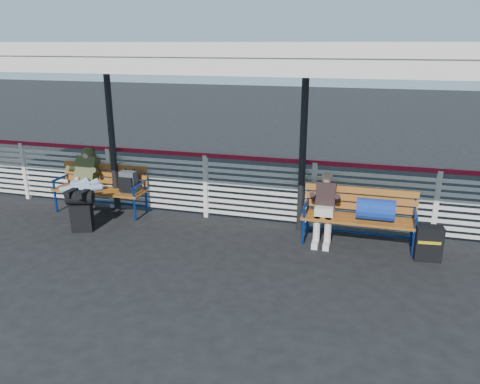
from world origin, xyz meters
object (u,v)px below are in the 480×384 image
(companion_person, at_px, (325,207))
(suitcase_side, at_px, (428,243))
(bench_left, at_px, (108,184))
(luggage_stack, at_px, (81,209))
(traveler_man, at_px, (83,182))
(bench_right, at_px, (367,211))

(companion_person, distance_m, suitcase_side, 1.66)
(bench_left, relative_size, suitcase_side, 3.31)
(luggage_stack, height_order, suitcase_side, luggage_stack)
(traveler_man, bearing_deg, companion_person, 1.12)
(bench_left, distance_m, bench_right, 4.82)
(luggage_stack, xyz_separation_m, suitcase_side, (5.70, 0.42, -0.13))
(luggage_stack, bearing_deg, companion_person, -8.70)
(bench_right, bearing_deg, traveler_man, -178.95)
(luggage_stack, xyz_separation_m, companion_person, (4.10, 0.72, 0.19))
(bench_right, xyz_separation_m, traveler_man, (-5.13, -0.09, 0.08))
(companion_person, bearing_deg, suitcase_side, -10.54)
(bench_left, relative_size, bench_right, 1.00)
(bench_right, bearing_deg, luggage_stack, -171.40)
(traveler_man, xyz_separation_m, suitcase_side, (6.05, -0.21, -0.40))
(luggage_stack, bearing_deg, bench_right, -10.01)
(bench_left, xyz_separation_m, suitcase_side, (5.74, -0.55, -0.31))
(luggage_stack, relative_size, bench_left, 0.41)
(bench_left, bearing_deg, suitcase_side, -5.51)
(bench_right, distance_m, companion_person, 0.68)
(bench_right, distance_m, suitcase_side, 1.02)
(bench_right, height_order, suitcase_side, bench_right)
(bench_left, relative_size, traveler_man, 1.18)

